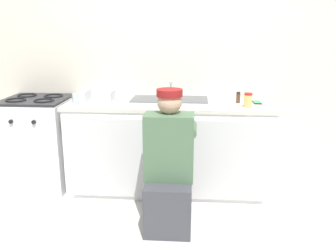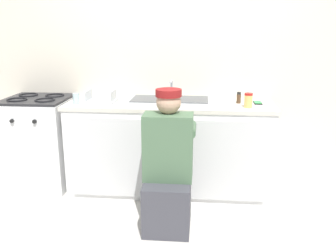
% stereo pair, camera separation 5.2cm
% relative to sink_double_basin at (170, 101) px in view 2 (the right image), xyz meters
% --- Properties ---
extents(ground_plane, '(12.00, 12.00, 0.00)m').
position_rel_sink_double_basin_xyz_m(ground_plane, '(0.00, -0.30, -0.89)').
color(ground_plane, beige).
extents(back_wall, '(6.00, 0.10, 2.50)m').
position_rel_sink_double_basin_xyz_m(back_wall, '(0.00, 0.35, 0.36)').
color(back_wall, beige).
rests_on(back_wall, ground_plane).
extents(counter_cabinet, '(1.89, 0.62, 0.83)m').
position_rel_sink_double_basin_xyz_m(counter_cabinet, '(0.00, -0.01, -0.47)').
color(counter_cabinet, white).
rests_on(counter_cabinet, ground_plane).
extents(countertop, '(1.93, 0.62, 0.04)m').
position_rel_sink_double_basin_xyz_m(countertop, '(0.00, -0.00, -0.04)').
color(countertop, beige).
rests_on(countertop, counter_cabinet).
extents(sink_double_basin, '(0.80, 0.44, 0.19)m').
position_rel_sink_double_basin_xyz_m(sink_double_basin, '(0.00, 0.00, 0.00)').
color(sink_double_basin, silver).
rests_on(sink_double_basin, countertop).
extents(stove_range, '(0.60, 0.62, 0.90)m').
position_rel_sink_double_basin_xyz_m(stove_range, '(-1.30, -0.00, -0.44)').
color(stove_range, white).
rests_on(stove_range, ground_plane).
extents(plumber_person, '(0.42, 0.61, 1.10)m').
position_rel_sink_double_basin_xyz_m(plumber_person, '(0.05, -0.71, -0.43)').
color(plumber_person, '#3F3F47').
rests_on(plumber_person, ground_plane).
extents(spice_bottle_pepper, '(0.04, 0.04, 0.10)m').
position_rel_sink_double_basin_xyz_m(spice_bottle_pepper, '(0.64, 0.03, 0.03)').
color(spice_bottle_pepper, '#513823').
rests_on(spice_bottle_pepper, countertop).
extents(water_glass, '(0.06, 0.06, 0.10)m').
position_rel_sink_double_basin_xyz_m(water_glass, '(-0.85, -0.14, 0.03)').
color(water_glass, '#ADC6CC').
rests_on(water_glass, countertop).
extents(condiment_jar, '(0.07, 0.07, 0.13)m').
position_rel_sink_double_basin_xyz_m(condiment_jar, '(0.70, -0.16, 0.05)').
color(condiment_jar, '#DBB760').
rests_on(condiment_jar, countertop).
extents(dish_rack_tray, '(0.28, 0.22, 0.11)m').
position_rel_sink_double_basin_xyz_m(dish_rack_tray, '(-0.65, -0.04, 0.01)').
color(dish_rack_tray, '#B2B7BC').
rests_on(dish_rack_tray, countertop).
extents(cell_phone, '(0.07, 0.14, 0.01)m').
position_rel_sink_double_basin_xyz_m(cell_phone, '(0.81, 0.04, -0.01)').
color(cell_phone, black).
rests_on(cell_phone, countertop).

